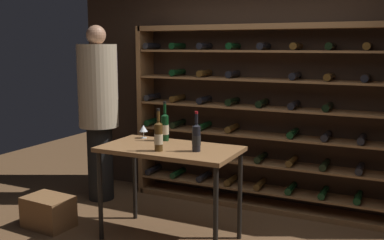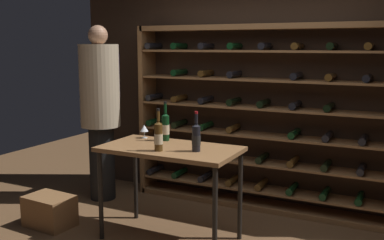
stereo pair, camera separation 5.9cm
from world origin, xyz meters
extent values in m
cube|color=#332319|center=(0.00, 1.68, 1.30)|extent=(4.87, 0.10, 2.61)
cube|color=brown|center=(-1.45, 1.47, 1.04)|extent=(0.06, 0.32, 2.08)
cube|color=brown|center=(0.07, 1.47, 2.05)|extent=(3.03, 0.32, 0.06)
cube|color=brown|center=(0.07, 1.47, 0.03)|extent=(3.03, 0.32, 0.06)
cube|color=brown|center=(0.07, 1.47, 0.22)|extent=(2.95, 0.32, 0.02)
cylinder|color=black|center=(-1.35, 1.47, 0.28)|extent=(0.08, 0.30, 0.08)
cylinder|color=black|center=(-0.99, 1.47, 0.28)|extent=(0.08, 0.30, 0.08)
cylinder|color=black|center=(-0.64, 1.47, 0.28)|extent=(0.08, 0.30, 0.08)
cylinder|color=#4C3314|center=(-0.28, 1.47, 0.28)|extent=(0.08, 0.30, 0.08)
cylinder|color=#4C3314|center=(0.07, 1.47, 0.28)|extent=(0.08, 0.30, 0.08)
cylinder|color=black|center=(0.42, 1.47, 0.28)|extent=(0.08, 0.30, 0.08)
cylinder|color=black|center=(0.78, 1.47, 0.28)|extent=(0.08, 0.30, 0.08)
cylinder|color=black|center=(1.13, 1.47, 0.28)|extent=(0.08, 0.30, 0.08)
cube|color=brown|center=(0.07, 1.47, 0.53)|extent=(2.95, 0.32, 0.02)
cylinder|color=#4C3314|center=(-1.35, 1.47, 0.59)|extent=(0.08, 0.30, 0.08)
cylinder|color=black|center=(-0.99, 1.47, 0.59)|extent=(0.08, 0.30, 0.08)
cylinder|color=#4C3314|center=(-0.64, 1.47, 0.59)|extent=(0.08, 0.30, 0.08)
cylinder|color=black|center=(0.07, 1.47, 0.59)|extent=(0.08, 0.30, 0.08)
cylinder|color=#4C3314|center=(0.42, 1.47, 0.59)|extent=(0.08, 0.30, 0.08)
cylinder|color=black|center=(0.78, 1.47, 0.59)|extent=(0.08, 0.30, 0.08)
cylinder|color=black|center=(1.13, 1.47, 0.59)|extent=(0.08, 0.30, 0.08)
cube|color=brown|center=(0.07, 1.47, 0.85)|extent=(2.95, 0.32, 0.02)
cylinder|color=black|center=(-1.35, 1.47, 0.90)|extent=(0.08, 0.30, 0.08)
cylinder|color=black|center=(-0.99, 1.47, 0.90)|extent=(0.08, 0.30, 0.08)
cylinder|color=black|center=(-0.64, 1.47, 0.90)|extent=(0.08, 0.30, 0.08)
cylinder|color=#4C3314|center=(-0.28, 1.47, 0.90)|extent=(0.08, 0.30, 0.08)
cylinder|color=black|center=(0.42, 1.47, 0.90)|extent=(0.08, 0.30, 0.08)
cylinder|color=black|center=(0.78, 1.47, 0.90)|extent=(0.08, 0.30, 0.08)
cylinder|color=black|center=(1.13, 1.47, 0.90)|extent=(0.08, 0.30, 0.08)
cube|color=brown|center=(0.07, 1.47, 1.16)|extent=(2.95, 0.32, 0.02)
cylinder|color=black|center=(-1.35, 1.47, 1.21)|extent=(0.08, 0.30, 0.08)
cylinder|color=#4C3314|center=(-0.99, 1.47, 1.21)|extent=(0.08, 0.30, 0.08)
cylinder|color=black|center=(-0.64, 1.47, 1.21)|extent=(0.08, 0.30, 0.08)
cylinder|color=black|center=(-0.28, 1.47, 1.21)|extent=(0.08, 0.30, 0.08)
cylinder|color=black|center=(0.07, 1.47, 1.21)|extent=(0.08, 0.30, 0.08)
cylinder|color=black|center=(0.42, 1.47, 1.21)|extent=(0.08, 0.30, 0.08)
cylinder|color=black|center=(0.78, 1.47, 1.21)|extent=(0.08, 0.30, 0.08)
cube|color=brown|center=(0.07, 1.47, 1.47)|extent=(2.95, 0.32, 0.02)
cylinder|color=black|center=(-0.99, 1.47, 1.53)|extent=(0.08, 0.30, 0.08)
cylinder|color=#4C3314|center=(-0.64, 1.47, 1.53)|extent=(0.08, 0.30, 0.08)
cylinder|color=black|center=(-0.28, 1.47, 1.53)|extent=(0.08, 0.30, 0.08)
cylinder|color=black|center=(0.42, 1.47, 1.53)|extent=(0.08, 0.30, 0.08)
cylinder|color=#4C3314|center=(0.78, 1.47, 1.53)|extent=(0.08, 0.30, 0.08)
cylinder|color=black|center=(1.13, 1.47, 1.53)|extent=(0.08, 0.30, 0.08)
cube|color=brown|center=(0.07, 1.47, 1.78)|extent=(2.95, 0.32, 0.02)
cylinder|color=black|center=(-1.35, 1.47, 1.84)|extent=(0.08, 0.30, 0.08)
cylinder|color=black|center=(-0.99, 1.47, 1.84)|extent=(0.08, 0.30, 0.08)
cylinder|color=black|center=(-0.64, 1.47, 1.84)|extent=(0.08, 0.30, 0.08)
cylinder|color=black|center=(-0.28, 1.47, 1.84)|extent=(0.08, 0.30, 0.08)
cylinder|color=black|center=(0.07, 1.47, 1.84)|extent=(0.08, 0.30, 0.08)
cylinder|color=#4C3314|center=(0.42, 1.47, 1.84)|extent=(0.08, 0.30, 0.08)
cylinder|color=black|center=(0.78, 1.47, 1.84)|extent=(0.08, 0.30, 0.08)
cylinder|color=#4C3314|center=(1.13, 1.47, 1.84)|extent=(0.08, 0.30, 0.08)
cube|color=brown|center=(-0.45, 0.26, 0.89)|extent=(1.29, 0.70, 0.04)
cylinder|color=black|center=(-1.04, -0.03, 0.43)|extent=(0.04, 0.04, 0.87)
cylinder|color=black|center=(0.15, -0.03, 0.43)|extent=(0.04, 0.04, 0.87)
cylinder|color=black|center=(-1.04, 0.56, 0.43)|extent=(0.04, 0.04, 0.87)
cylinder|color=black|center=(0.15, 0.56, 0.43)|extent=(0.04, 0.04, 0.87)
cylinder|color=black|center=(-1.76, 0.93, 0.45)|extent=(0.30, 0.30, 0.89)
cylinder|color=tan|center=(-1.76, 0.93, 1.38)|extent=(0.47, 0.47, 0.97)
sphere|color=#AD7A5B|center=(-1.76, 0.93, 1.96)|extent=(0.23, 0.23, 0.23)
cube|color=#26193F|center=(-1.66, 1.14, 1.49)|extent=(0.05, 0.03, 0.54)
cube|color=brown|center=(-1.72, -0.02, 0.16)|extent=(0.50, 0.37, 0.32)
cylinder|color=black|center=(-0.15, 0.22, 1.02)|extent=(0.08, 0.08, 0.23)
cone|color=black|center=(-0.15, 0.22, 1.15)|extent=(0.08, 0.08, 0.03)
cylinder|color=black|center=(-0.15, 0.22, 1.21)|extent=(0.03, 0.03, 0.09)
cylinder|color=maroon|center=(-0.15, 0.22, 1.26)|extent=(0.03, 0.03, 0.02)
cylinder|color=black|center=(-0.15, 0.22, 1.01)|extent=(0.08, 0.08, 0.09)
cylinder|color=#4C3314|center=(-0.46, 0.08, 1.03)|extent=(0.07, 0.07, 0.24)
cone|color=#4C3314|center=(-0.46, 0.08, 1.17)|extent=(0.07, 0.07, 0.03)
cylinder|color=#4C3314|center=(-0.46, 0.08, 1.23)|extent=(0.03, 0.03, 0.10)
cylinder|color=black|center=(-0.46, 0.08, 1.28)|extent=(0.03, 0.03, 0.02)
cylinder|color=#C6B28C|center=(-0.46, 0.08, 1.02)|extent=(0.08, 0.08, 0.09)
cylinder|color=black|center=(-0.63, 0.50, 1.03)|extent=(0.08, 0.08, 0.25)
cone|color=black|center=(-0.63, 0.50, 1.17)|extent=(0.08, 0.08, 0.03)
cylinder|color=black|center=(-0.63, 0.50, 1.23)|extent=(0.03, 0.03, 0.10)
cylinder|color=black|center=(-0.63, 0.50, 1.29)|extent=(0.03, 0.03, 0.02)
cylinder|color=#C6B28C|center=(-0.63, 0.50, 1.02)|extent=(0.08, 0.08, 0.10)
cylinder|color=silver|center=(-0.89, 0.51, 0.91)|extent=(0.07, 0.07, 0.00)
cylinder|color=silver|center=(-0.89, 0.51, 0.95)|extent=(0.01, 0.01, 0.06)
cone|color=silver|center=(-0.89, 0.51, 1.01)|extent=(0.09, 0.09, 0.07)
cylinder|color=#590A14|center=(-0.89, 0.51, 1.00)|extent=(0.05, 0.05, 0.02)
camera|label=1|loc=(1.53, -3.36, 1.85)|focal=42.33mm
camera|label=2|loc=(1.58, -3.34, 1.85)|focal=42.33mm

